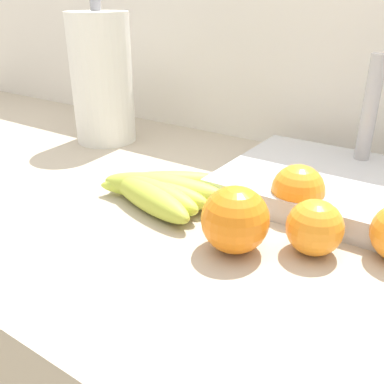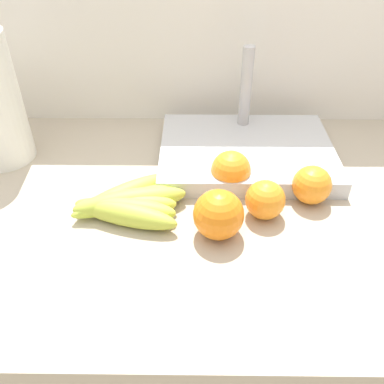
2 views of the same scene
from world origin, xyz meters
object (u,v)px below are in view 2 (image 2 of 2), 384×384
Objects in this scene: orange_right at (218,215)px; sink_basin at (246,150)px; orange_back_left at (265,200)px; orange_center at (231,170)px; banana_bunch at (128,204)px; orange_back_right at (312,185)px.

sink_basin is (0.07, 0.22, -0.02)m from orange_right.
sink_basin is (-0.01, 0.17, -0.01)m from orange_back_left.
sink_basin is at bearing 68.13° from orange_center.
orange_right is at bearing -106.50° from sink_basin.
sink_basin is at bearing 38.63° from banana_bunch.
orange_back_right reaches higher than orange_back_left.
orange_back_right is at bearing 6.96° from banana_bunch.
sink_basin is at bearing 94.67° from orange_back_left.
orange_back_left is at bearing -85.33° from sink_basin.
banana_bunch is 0.19m from orange_center.
orange_back_left reaches higher than banana_bunch.
orange_right reaches higher than orange_back_left.
orange_back_right is at bearing 27.78° from orange_right.
orange_back_right is (0.32, 0.04, 0.01)m from banana_bunch.
orange_center is at bearing 23.73° from banana_bunch.
orange_center is 1.06× the size of orange_back_right.
orange_back_left is 0.10m from orange_center.
banana_bunch is 0.62× the size of sink_basin.
orange_center is at bearing -111.87° from sink_basin.
orange_right is 1.11× the size of orange_center.
banana_bunch is 3.16× the size of orange_back_left.
sink_basin reaches higher than orange_back_left.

